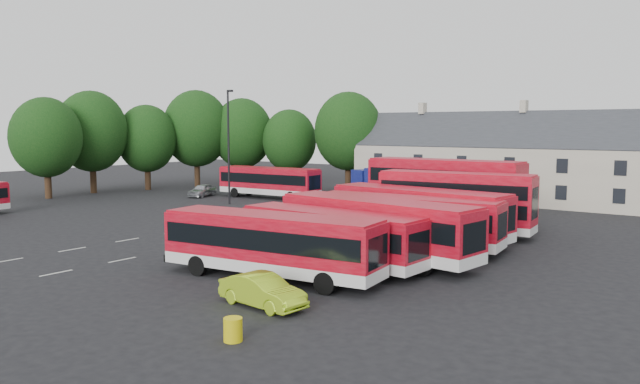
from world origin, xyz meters
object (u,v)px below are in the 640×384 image
Objects in this scene: silver_car at (202,190)px; lime_car at (262,291)px; bus_row_a at (271,241)px; lamppost at (229,144)px; box_truck at (384,183)px; grit_bin at (233,330)px; bus_dd_south at (456,199)px.

lime_car is (32.83, -26.90, -0.01)m from silver_car.
bus_row_a is 30.99m from lamppost.
silver_car is at bearing 56.41° from lime_car.
lamppost is at bearing -39.29° from silver_car.
lime_car is at bearing -49.58° from box_truck.
silver_car is at bearing -136.82° from box_truck.
bus_row_a is 13.97× the size of grit_bin.
bus_row_a is 4.83m from lime_car.
box_truck is at bearing 29.09° from lime_car.
bus_dd_south is 1.38× the size of box_truck.
lime_car is at bearing -56.33° from silver_car.
lamppost is (6.96, -2.85, 5.17)m from silver_car.
bus_dd_south is 25.01m from grit_bin.
lime_car is (15.32, -35.48, -1.16)m from box_truck.
box_truck is at bearing 9.12° from silver_car.
box_truck is 1.94× the size of silver_car.
bus_dd_south is at bearing 76.37° from bus_row_a.
bus_row_a is at bearing -102.42° from bus_dd_south.
box_truck is 1.90× the size of lime_car.
bus_row_a is 1.08× the size of bus_dd_south.
box_truck reaches higher than grit_bin.
bus_row_a is at bearing 42.37° from lime_car.
bus_dd_south is 25.37m from lamppost.
bus_row_a is at bearing -51.38° from box_truck.
grit_bin is at bearing -44.94° from lamppost.
bus_dd_south reaches higher than silver_car.
bus_row_a reaches higher than grit_bin.
lamppost reaches higher than bus_dd_south.
lamppost is at bearing 166.78° from bus_dd_south.
box_truck is 38.67m from lime_car.
bus_row_a is 9.04m from grit_bin.
grit_bin is 0.08× the size of lamppost.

